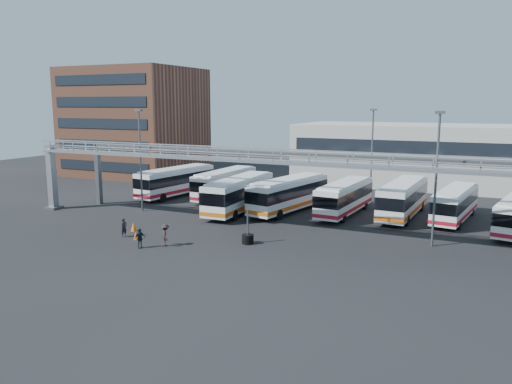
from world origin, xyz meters
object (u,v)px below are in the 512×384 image
at_px(light_pole_left, 140,155).
at_px(tire_stack, 248,238).
at_px(light_pole_mid, 436,172).
at_px(bus_4, 289,193).
at_px(cone_left, 134,226).
at_px(cone_right, 136,236).
at_px(bus_1, 176,181).
at_px(pedestrian_c, 165,235).
at_px(light_pole_back, 372,151).
at_px(bus_5, 345,197).
at_px(bus_2, 225,183).
at_px(pedestrian_d, 140,238).
at_px(bus_6, 403,197).
at_px(bus_3, 239,193).
at_px(bus_7, 455,203).
at_px(pedestrian_a, 124,227).

bearing_deg(light_pole_left, tire_stack, -22.86).
bearing_deg(light_pole_mid, bus_4, 154.48).
distance_m(cone_left, tire_stack, 10.56).
distance_m(light_pole_mid, cone_left, 24.90).
bearing_deg(bus_4, cone_right, -105.35).
relative_size(bus_1, pedestrian_c, 6.60).
bearing_deg(light_pole_left, light_pole_back, 34.99).
distance_m(light_pole_back, bus_5, 8.05).
bearing_deg(tire_stack, light_pole_left, 157.14).
bearing_deg(pedestrian_c, tire_stack, -101.73).
bearing_deg(light_pole_back, cone_left, -126.73).
relative_size(light_pole_back, cone_right, 16.03).
height_order(light_pole_mid, bus_1, light_pole_mid).
distance_m(bus_4, bus_5, 5.50).
bearing_deg(bus_2, pedestrian_d, -78.00).
height_order(light_pole_mid, cone_right, light_pole_mid).
distance_m(bus_1, bus_5, 20.51).
distance_m(bus_1, tire_stack, 22.03).
relative_size(light_pole_left, bus_6, 0.90).
bearing_deg(tire_stack, bus_6, 57.44).
height_order(bus_3, bus_4, bus_3).
bearing_deg(bus_6, tire_stack, -119.58).
distance_m(bus_2, bus_6, 19.95).
height_order(bus_1, tire_stack, bus_1).
bearing_deg(cone_left, bus_7, 32.47).
bearing_deg(light_pole_back, pedestrian_c, -113.94).
height_order(pedestrian_a, pedestrian_c, pedestrian_c).
xyz_separation_m(light_pole_back, bus_4, (-6.38, -8.13, -3.83)).
bearing_deg(bus_3, bus_2, 127.90).
distance_m(bus_1, pedestrian_d, 21.42).
bearing_deg(bus_4, bus_1, -178.22).
distance_m(pedestrian_d, cone_left, 5.41).
xyz_separation_m(light_pole_back, tire_stack, (-5.06, -20.30, -5.28)).
bearing_deg(tire_stack, bus_3, 120.04).
distance_m(light_pole_left, cone_left, 9.77).
relative_size(light_pole_back, bus_7, 0.99).
bearing_deg(bus_5, light_pole_left, -155.68).
bearing_deg(bus_3, light_pole_left, -159.40).
relative_size(light_pole_mid, bus_1, 0.90).
distance_m(bus_2, tire_stack, 19.02).
bearing_deg(bus_1, light_pole_left, -71.87).
distance_m(bus_5, pedestrian_d, 20.95).
bearing_deg(cone_left, bus_1, 111.18).
bearing_deg(pedestrian_a, bus_1, 29.13).
xyz_separation_m(pedestrian_c, cone_left, (-5.15, 2.64, -0.46)).
height_order(bus_3, bus_5, bus_3).
bearing_deg(bus_2, light_pole_left, -113.29).
bearing_deg(cone_right, bus_4, 63.74).
xyz_separation_m(bus_3, pedestrian_c, (0.41, -13.27, -1.08)).
distance_m(bus_7, tire_stack, 20.58).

